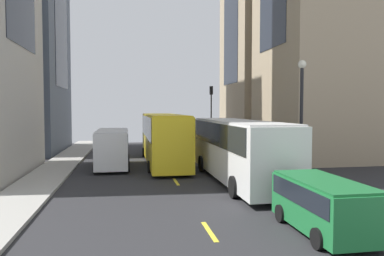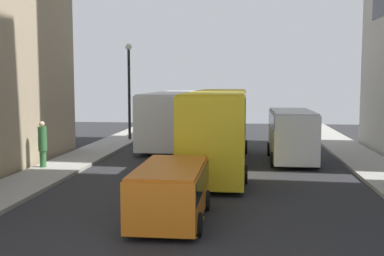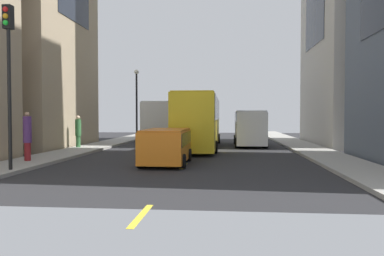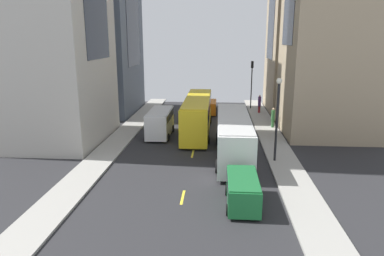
% 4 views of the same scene
% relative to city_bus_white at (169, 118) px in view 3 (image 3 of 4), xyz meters
% --- Properties ---
extents(ground_plane, '(40.84, 40.84, 0.00)m').
position_rel_city_bus_white_xyz_m(ground_plane, '(3.34, -4.69, -2.01)').
color(ground_plane, '#28282B').
extents(sidewalk_west, '(2.39, 44.00, 0.15)m').
position_rel_city_bus_white_xyz_m(sidewalk_west, '(-3.89, -4.69, -1.93)').
color(sidewalk_west, '#9E9B93').
rests_on(sidewalk_west, ground).
extents(sidewalk_east, '(2.39, 44.00, 0.15)m').
position_rel_city_bus_white_xyz_m(sidewalk_east, '(10.56, -4.69, -1.93)').
color(sidewalk_east, '#9E9B93').
rests_on(sidewalk_east, ground).
extents(lane_stripe_0, '(0.16, 2.00, 0.01)m').
position_rel_city_bus_white_xyz_m(lane_stripe_0, '(3.34, -25.69, -2.00)').
color(lane_stripe_0, yellow).
rests_on(lane_stripe_0, ground).
extents(lane_stripe_1, '(0.16, 2.00, 0.01)m').
position_rel_city_bus_white_xyz_m(lane_stripe_1, '(3.34, -17.29, -2.00)').
color(lane_stripe_1, yellow).
rests_on(lane_stripe_1, ground).
extents(lane_stripe_2, '(0.16, 2.00, 0.01)m').
position_rel_city_bus_white_xyz_m(lane_stripe_2, '(3.34, -8.89, -2.00)').
color(lane_stripe_2, yellow).
rests_on(lane_stripe_2, ground).
extents(lane_stripe_3, '(0.16, 2.00, 0.01)m').
position_rel_city_bus_white_xyz_m(lane_stripe_3, '(3.34, -0.49, -2.00)').
color(lane_stripe_3, yellow).
rests_on(lane_stripe_3, ground).
extents(lane_stripe_4, '(0.16, 2.00, 0.01)m').
position_rel_city_bus_white_xyz_m(lane_stripe_4, '(3.34, 7.91, -2.00)').
color(lane_stripe_4, yellow).
rests_on(lane_stripe_4, ground).
extents(lane_stripe_5, '(0.16, 2.00, 0.01)m').
position_rel_city_bus_white_xyz_m(lane_stripe_5, '(3.34, 16.31, -2.00)').
color(lane_stripe_5, yellow).
rests_on(lane_stripe_5, ground).
extents(city_bus_white, '(2.80, 11.77, 3.35)m').
position_rel_city_bus_white_xyz_m(city_bus_white, '(0.00, 0.00, 0.00)').
color(city_bus_white, silver).
rests_on(city_bus_white, ground).
extents(streetcar_yellow, '(2.70, 12.79, 3.59)m').
position_rel_city_bus_white_xyz_m(streetcar_yellow, '(3.36, -7.57, 0.12)').
color(streetcar_yellow, yellow).
rests_on(streetcar_yellow, ground).
extents(delivery_van_white, '(2.25, 5.56, 2.58)m').
position_rel_city_bus_white_xyz_m(delivery_van_white, '(6.94, -5.89, -0.49)').
color(delivery_van_white, white).
rests_on(delivery_van_white, ground).
extents(car_green_0, '(1.93, 4.18, 1.72)m').
position_rel_city_bus_white_xyz_m(car_green_0, '(-0.22, 8.65, -0.99)').
color(car_green_0, '#1E7238').
rests_on(car_green_0, ground).
extents(car_orange_1, '(2.06, 4.10, 1.62)m').
position_rel_city_bus_white_xyz_m(car_orange_1, '(2.48, -16.81, -1.05)').
color(car_orange_1, orange).
rests_on(car_orange_1, ground).
extents(pedestrian_waiting_curb, '(0.38, 0.38, 2.09)m').
position_rel_city_bus_white_xyz_m(pedestrian_waiting_curb, '(-4.55, -9.70, -0.76)').
color(pedestrian_waiting_curb, '#336B38').
rests_on(pedestrian_waiting_curb, ground).
extents(pedestrian_crossing_mid, '(0.38, 0.38, 2.26)m').
position_rel_city_bus_white_xyz_m(pedestrian_crossing_mid, '(-3.93, -17.24, -0.67)').
color(pedestrian_crossing_mid, maroon).
rests_on(pedestrian_crossing_mid, ground).
extents(traffic_light_near_corner, '(0.32, 0.44, 6.30)m').
position_rel_city_bus_white_xyz_m(traffic_light_near_corner, '(-3.09, -20.06, 2.49)').
color(traffic_light_near_corner, black).
rests_on(traffic_light_near_corner, ground).
extents(streetlamp_near, '(0.44, 0.44, 6.41)m').
position_rel_city_bus_white_xyz_m(streetlamp_near, '(-3.19, 1.06, 2.12)').
color(streetlamp_near, black).
rests_on(streetlamp_near, ground).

